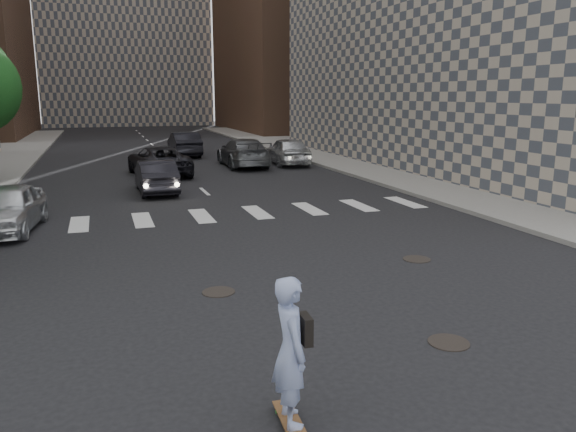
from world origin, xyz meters
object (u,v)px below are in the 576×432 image
silver_sedan (8,208)px  traffic_car_b (243,152)px  skateboarder (291,351)px  traffic_car_c (159,161)px  traffic_car_e (184,144)px  traffic_car_a (156,176)px  traffic_car_d (288,151)px

silver_sedan → traffic_car_b: 17.11m
skateboarder → traffic_car_c: bearing=91.5°
traffic_car_b → traffic_car_e: bearing=-69.3°
traffic_car_a → skateboarder: bearing=88.7°
skateboarder → traffic_car_e: bearing=87.5°
traffic_car_e → skateboarder: bearing=83.8°
silver_sedan → traffic_car_d: bearing=51.9°
traffic_car_a → traffic_car_e: (3.29, 14.45, 0.12)m
traffic_car_a → traffic_car_b: 9.53m
traffic_car_d → traffic_car_e: (-5.21, 6.79, -0.00)m
skateboarder → traffic_car_c: (0.79, 23.79, -0.29)m
skateboarder → traffic_car_b: size_ratio=0.35×
traffic_car_c → traffic_car_d: (7.84, 2.27, 0.07)m
skateboarder → traffic_car_d: 27.45m
traffic_car_a → traffic_car_b: traffic_car_b is taller
skateboarder → traffic_car_d: size_ratio=0.41×
traffic_car_a → traffic_car_b: size_ratio=0.75×
skateboarder → traffic_car_b: bearing=80.7°
traffic_car_a → traffic_car_e: traffic_car_e is taller
silver_sedan → traffic_car_e: (8.29, 20.16, 0.11)m
traffic_car_c → silver_sedan: bearing=56.7°
traffic_car_b → traffic_car_d: bearing=-177.8°
traffic_car_b → traffic_car_e: (-2.43, 6.84, 0.00)m
silver_sedan → traffic_car_c: size_ratio=0.77×
traffic_car_b → skateboarder: bearing=78.4°
skateboarder → traffic_car_b: skateboarder is taller
skateboarder → traffic_car_a: size_ratio=0.47×
traffic_car_b → traffic_car_c: traffic_car_b is taller
traffic_car_e → traffic_car_c: bearing=73.5°
traffic_car_a → traffic_car_c: size_ratio=0.79×
traffic_car_b → traffic_car_e: size_ratio=1.13×
traffic_car_b → silver_sedan: bearing=52.3°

